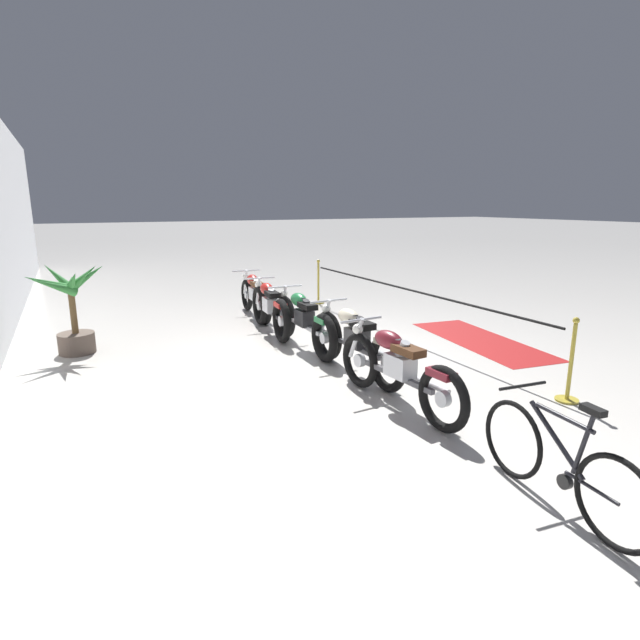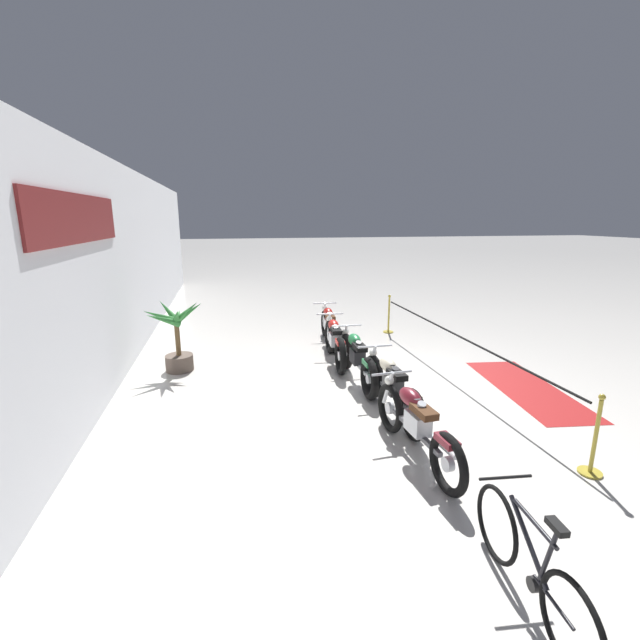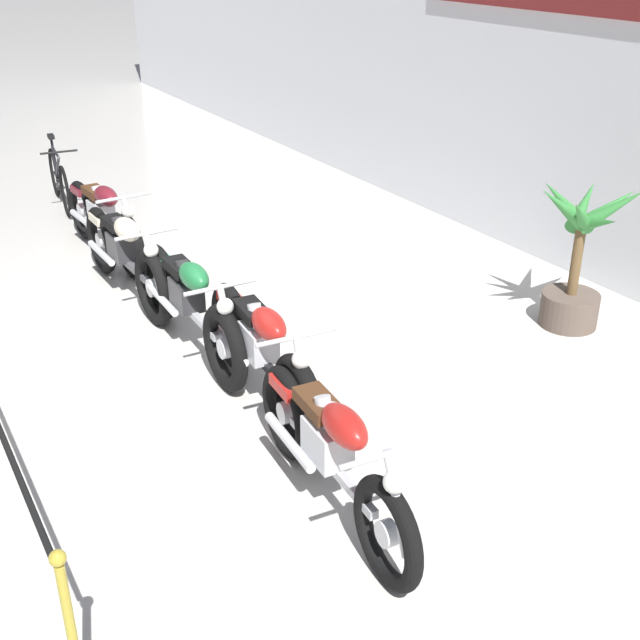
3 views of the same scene
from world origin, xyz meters
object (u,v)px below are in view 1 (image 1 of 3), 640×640
object	(u,v)px
potted_palm_left_of_row	(72,310)
stanchion_far_left	(450,312)
stanchion_mid_left	(318,289)
motorcycle_red_3	(270,308)
motorcycle_red_4	(255,295)
motorcycle_green_2	(303,321)
motorcycle_maroon_0	(397,368)
floor_banner	(481,340)
bicycle	(559,464)
motorcycle_cream_1	(355,341)

from	to	relation	value
potted_palm_left_of_row	stanchion_far_left	distance (m)	6.00
stanchion_mid_left	potted_palm_left_of_row	bearing A→B (deg)	109.95
motorcycle_red_3	motorcycle_red_4	distance (m)	1.44
motorcycle_green_2	motorcycle_red_4	distance (m)	2.61
motorcycle_maroon_0	floor_banner	bearing A→B (deg)	-60.42
motorcycle_maroon_0	motorcycle_green_2	world-z (taller)	motorcycle_green_2
stanchion_mid_left	floor_banner	distance (m)	4.47
bicycle	stanchion_far_left	xyz separation A→B (m)	(3.63, -2.02, 0.32)
motorcycle_red_4	stanchion_far_left	size ratio (longest dim) A/B	0.31
motorcycle_red_3	motorcycle_maroon_0	bearing A→B (deg)	-178.61
bicycle	stanchion_far_left	distance (m)	4.17
potted_palm_left_of_row	stanchion_mid_left	size ratio (longest dim) A/B	1.42
motorcycle_red_3	bicycle	distance (m)	6.15
motorcycle_maroon_0	stanchion_far_left	bearing A→B (deg)	-55.11
bicycle	stanchion_far_left	size ratio (longest dim) A/B	0.25
motorcycle_cream_1	potted_palm_left_of_row	bearing A→B (deg)	50.73
motorcycle_cream_1	bicycle	bearing A→B (deg)	176.74
motorcycle_cream_1	stanchion_far_left	size ratio (longest dim) A/B	0.34
motorcycle_maroon_0	stanchion_far_left	distance (m)	2.42
motorcycle_cream_1	bicycle	world-z (taller)	motorcycle_cream_1
bicycle	stanchion_mid_left	size ratio (longest dim) A/B	1.62
motorcycle_green_2	bicycle	xyz separation A→B (m)	(-4.97, 0.08, -0.09)
motorcycle_cream_1	stanchion_far_left	distance (m)	1.84
potted_palm_left_of_row	floor_banner	world-z (taller)	potted_palm_left_of_row
motorcycle_red_4	bicycle	world-z (taller)	bicycle
stanchion_far_left	stanchion_mid_left	distance (m)	4.68
bicycle	motorcycle_maroon_0	bearing A→B (deg)	-1.07
motorcycle_red_3	stanchion_far_left	bearing A→B (deg)	-140.58
motorcycle_green_2	motorcycle_red_3	world-z (taller)	motorcycle_red_3
bicycle	stanchion_mid_left	xyz separation A→B (m)	(8.30, -2.02, -0.02)
motorcycle_maroon_0	motorcycle_red_3	bearing A→B (deg)	1.39
motorcycle_red_3	floor_banner	xyz separation A→B (m)	(-2.18, -3.14, -0.47)
motorcycle_green_2	stanchion_far_left	distance (m)	2.37
bicycle	potted_palm_left_of_row	bearing A→B (deg)	27.53
motorcycle_cream_1	potted_palm_left_of_row	size ratio (longest dim) A/B	1.54
potted_palm_left_of_row	stanchion_mid_left	bearing A→B (deg)	-70.05
motorcycle_red_3	stanchion_mid_left	distance (m)	2.99
motorcycle_red_3	motorcycle_red_4	bearing A→B (deg)	-8.64
motorcycle_maroon_0	motorcycle_red_3	world-z (taller)	motorcycle_red_3
motorcycle_cream_1	motorcycle_red_4	xyz separation A→B (m)	(4.09, 0.04, -0.01)
stanchion_mid_left	motorcycle_red_3	bearing A→B (deg)	136.02
motorcycle_cream_1	bicycle	xyz separation A→B (m)	(-3.49, 0.20, -0.10)
motorcycle_red_3	potted_palm_left_of_row	bearing A→B (deg)	86.28
motorcycle_cream_1	floor_banner	xyz separation A→B (m)	(0.49, -2.89, -0.47)
stanchion_far_left	floor_banner	bearing A→B (deg)	-71.93
stanchion_far_left	stanchion_mid_left	world-z (taller)	same
potted_palm_left_of_row	stanchion_mid_left	distance (m)	5.69
motorcycle_red_4	bicycle	xyz separation A→B (m)	(-7.58, 0.16, -0.09)
motorcycle_red_4	potted_palm_left_of_row	size ratio (longest dim) A/B	1.43
motorcycle_red_3	floor_banner	distance (m)	3.85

